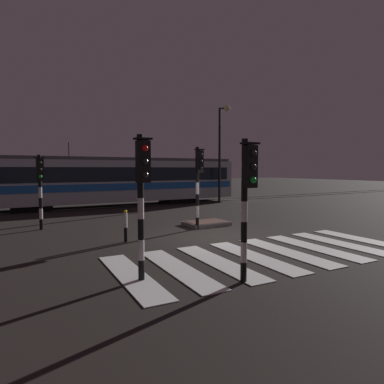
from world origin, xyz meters
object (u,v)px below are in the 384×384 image
traffic_light_corner_far_left (40,181)px  bollard_island_edge (126,226)px  tram (112,180)px  street_lamp_trackside_right (222,142)px  traffic_light_kerb_mid_left (247,189)px  traffic_light_corner_near_left (142,185)px  traffic_light_median_centre (198,175)px

traffic_light_corner_far_left → bollard_island_edge: bearing=-59.5°
tram → bollard_island_edge: (-2.77, -11.02, -1.19)m
street_lamp_trackside_right → traffic_light_kerb_mid_left: bearing=-123.0°
traffic_light_corner_near_left → street_lamp_trackside_right: street_lamp_trackside_right is taller
traffic_light_corner_far_left → tram: (5.05, 7.16, -0.27)m
tram → bollard_island_edge: tram is taller
traffic_light_corner_near_left → traffic_light_corner_far_left: 8.03m
traffic_light_kerb_mid_left → traffic_light_corner_far_left: size_ratio=1.03×
traffic_light_corner_near_left → tram: bearing=76.1°
bollard_island_edge → tram: bearing=75.9°
traffic_light_kerb_mid_left → tram: size_ratio=0.17×
tram → street_lamp_trackside_right: bearing=-15.3°
traffic_light_corner_near_left → traffic_light_median_centre: bearing=48.2°
traffic_light_corner_near_left → traffic_light_kerb_mid_left: traffic_light_corner_near_left is taller
traffic_light_corner_near_left → traffic_light_kerb_mid_left: size_ratio=1.03×
traffic_light_median_centre → tram: tram is taller
traffic_light_corner_near_left → traffic_light_corner_far_left: bearing=99.3°
traffic_light_corner_far_left → street_lamp_trackside_right: 13.73m
tram → traffic_light_kerb_mid_left: bearing=-96.4°
traffic_light_kerb_mid_left → street_lamp_trackside_right: size_ratio=0.45×
traffic_light_corner_near_left → traffic_light_kerb_mid_left: 2.28m
traffic_light_kerb_mid_left → bollard_island_edge: traffic_light_kerb_mid_left is taller
traffic_light_corner_far_left → street_lamp_trackside_right: street_lamp_trackside_right is taller
traffic_light_kerb_mid_left → street_lamp_trackside_right: bearing=57.0°
traffic_light_kerb_mid_left → traffic_light_corner_near_left: bearing=147.3°
traffic_light_median_centre → street_lamp_trackside_right: street_lamp_trackside_right is taller
traffic_light_kerb_mid_left → traffic_light_corner_far_left: (-3.22, 9.15, -0.05)m
street_lamp_trackside_right → tram: 8.19m
traffic_light_median_centre → bollard_island_edge: 3.86m
traffic_light_corner_near_left → traffic_light_median_centre: size_ratio=0.96×
traffic_light_kerb_mid_left → street_lamp_trackside_right: street_lamp_trackside_right is taller
tram → traffic_light_corner_far_left: bearing=-125.2°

